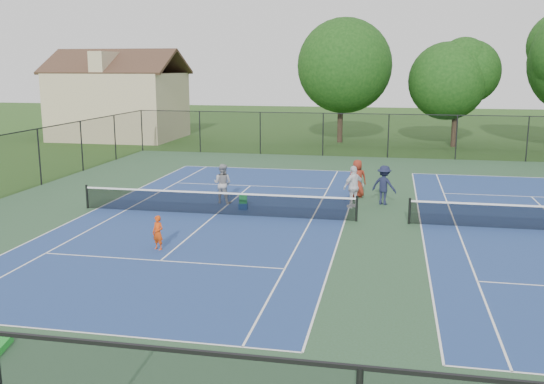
% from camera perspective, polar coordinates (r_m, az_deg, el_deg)
% --- Properties ---
extents(ground, '(140.00, 140.00, 0.00)m').
position_cam_1_polar(ground, '(24.96, 10.34, -2.86)').
color(ground, '#234716').
rests_on(ground, ground).
extents(court_pad, '(36.00, 36.00, 0.01)m').
position_cam_1_polar(court_pad, '(24.96, 10.34, -2.85)').
color(court_pad, '#294929').
rests_on(court_pad, ground).
extents(tennis_court_left, '(12.00, 23.83, 1.07)m').
position_cam_1_polar(tennis_court_left, '(25.96, -5.28, -1.92)').
color(tennis_court_left, navy).
rests_on(tennis_court_left, ground).
extents(perimeter_fence, '(36.08, 36.08, 3.02)m').
position_cam_1_polar(perimeter_fence, '(24.61, 10.48, 0.75)').
color(perimeter_fence, black).
rests_on(perimeter_fence, ground).
extents(tree_back_b, '(7.60, 7.60, 10.03)m').
position_cam_1_polar(tree_back_b, '(50.34, 6.56, 12.15)').
color(tree_back_b, '#2D2116').
rests_on(tree_back_b, ground).
extents(tree_back_c, '(6.00, 6.00, 8.40)m').
position_cam_1_polar(tree_back_c, '(49.40, 17.06, 10.43)').
color(tree_back_c, '#2D2116').
rests_on(tree_back_c, ground).
extents(clapboard_house, '(10.80, 8.10, 7.65)m').
position_cam_1_polar(clapboard_house, '(54.47, -14.18, 8.15)').
color(clapboard_house, tan).
rests_on(clapboard_house, ground).
extents(child_player, '(0.51, 0.42, 1.20)m').
position_cam_1_polar(child_player, '(21.24, -10.69, -3.79)').
color(child_player, '#D6410E').
rests_on(child_player, ground).
extents(instructor, '(1.00, 0.85, 1.83)m').
position_cam_1_polar(instructor, '(27.97, -4.67, 0.80)').
color(instructor, '#97979A').
rests_on(instructor, ground).
extents(bystander_a, '(1.13, 1.10, 1.90)m').
position_cam_1_polar(bystander_a, '(27.17, 7.70, 0.48)').
color(bystander_a, white).
rests_on(bystander_a, ground).
extents(bystander_b, '(1.34, 1.08, 1.81)m').
position_cam_1_polar(bystander_b, '(28.04, 10.50, 0.64)').
color(bystander_b, '#181C35').
rests_on(bystander_b, ground).
extents(bystander_c, '(1.01, 0.77, 1.83)m').
position_cam_1_polar(bystander_c, '(29.39, 8.02, 1.26)').
color(bystander_c, maroon).
rests_on(bystander_c, ground).
extents(ball_crate, '(0.40, 0.29, 0.29)m').
position_cam_1_polar(ball_crate, '(26.77, -2.73, -1.36)').
color(ball_crate, navy).
rests_on(ball_crate, ground).
extents(ball_hopper, '(0.38, 0.31, 0.43)m').
position_cam_1_polar(ball_hopper, '(26.69, -2.73, -0.61)').
color(ball_hopper, green).
rests_on(ball_hopper, ball_crate).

